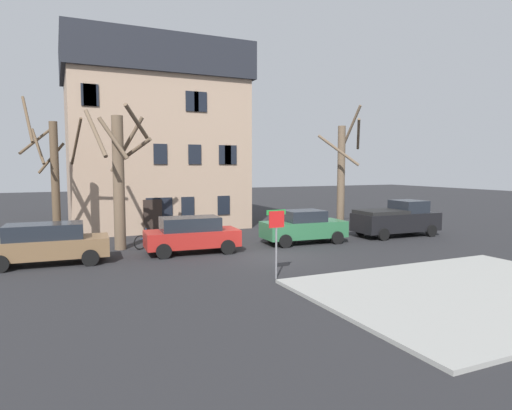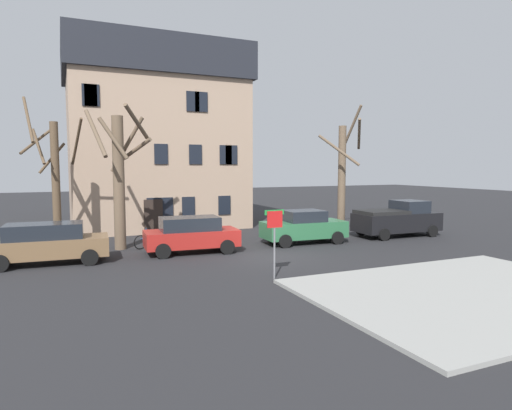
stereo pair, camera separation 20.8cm
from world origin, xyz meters
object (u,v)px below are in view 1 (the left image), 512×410
Objects in this scene: car_green_sedan at (304,227)px; tree_bare_mid at (119,174)px; street_sign_pole at (276,230)px; bicycle_leaning at (149,241)px; tree_bare_far at (342,174)px; car_red_wagon at (192,234)px; building_main at (155,136)px; pickup_truck_black at (397,219)px; car_brown_wagon at (47,243)px; tree_bare_near at (54,177)px.

tree_bare_mid is at bearing 166.63° from car_green_sedan.
street_sign_pole is 1.54× the size of bicycle_leaning.
tree_bare_far is 1.73× the size of car_red_wagon.
building_main reaches higher than pickup_truck_black.
car_brown_wagon is (-3.24, -2.23, -2.79)m from tree_bare_mid.
tree_bare_mid is 15.69m from pickup_truck_black.
building_main is at bearing 46.49° from tree_bare_near.
tree_bare_near reaches higher than car_green_sedan.
tree_bare_mid reaches higher than bicycle_leaning.
tree_bare_far is 1.58× the size of car_brown_wagon.
street_sign_pole is at bearing -136.56° from tree_bare_far.
tree_bare_mid is 4.83m from car_brown_wagon.
tree_bare_far is 1.51× the size of pickup_truck_black.
building_main reaches higher than car_red_wagon.
street_sign_pole reaches higher than car_green_sedan.
tree_bare_far is at bearing -39.55° from building_main.
building_main is at bearing 119.60° from car_green_sedan.
tree_bare_mid is at bearing -113.34° from building_main.
building_main is 12.65m from car_green_sedan.
car_red_wagon is 6.17m from car_green_sedan.
car_green_sedan is (5.69, -10.02, -5.21)m from building_main.
street_sign_pole reaches higher than pickup_truck_black.
bicycle_leaning is at bearing 171.62° from pickup_truck_black.
tree_bare_near is 1.07× the size of tree_bare_mid.
building_main is 8.89m from tree_bare_mid.
tree_bare_near is 12.05m from street_sign_pole.
tree_bare_mid reaches higher than car_green_sedan.
pickup_truck_black is (18.52, -0.07, 0.10)m from car_brown_wagon.
tree_bare_mid is 1.54× the size of car_green_sedan.
car_green_sedan is (-3.90, -2.10, -2.71)m from tree_bare_far.
tree_bare_near is 1.67× the size of car_red_wagon.
tree_bare_near is at bearing 175.34° from tree_bare_far.
tree_bare_mid is 3.58m from bicycle_leaning.
tree_bare_near is at bearing 164.19° from car_green_sedan.
street_sign_pole is (0.96, -16.09, -4.32)m from building_main.
car_red_wagon is at bearing -167.42° from tree_bare_far.
tree_bare_near is 4.38m from car_brown_wagon.
car_brown_wagon is 1.10× the size of car_red_wagon.
tree_bare_near reaches higher than street_sign_pole.
building_main is 2.69× the size of car_red_wagon.
building_main is at bearing 140.45° from tree_bare_far.
street_sign_pole is at bearing -62.09° from tree_bare_mid.
street_sign_pole is (7.60, -5.99, 0.88)m from car_brown_wagon.
tree_bare_mid reaches higher than pickup_truck_black.
tree_bare_far is (15.88, -1.29, 0.03)m from tree_bare_near.
car_red_wagon is at bearing -0.66° from car_brown_wagon.
building_main is 1.73× the size of tree_bare_mid.
car_green_sedan is 6.20m from pickup_truck_black.
car_green_sedan is 1.79× the size of street_sign_pole.
bicycle_leaning is at bearing -19.41° from tree_bare_near.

